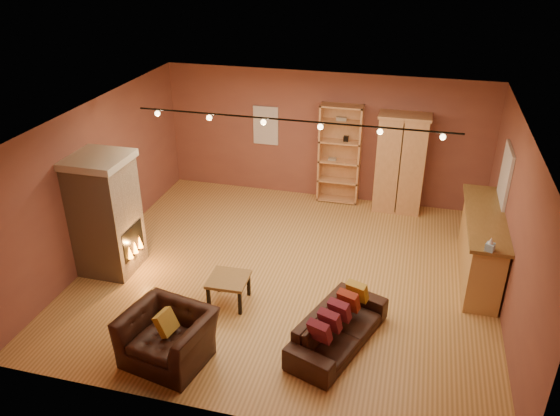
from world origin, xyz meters
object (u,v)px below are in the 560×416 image
(armoire, at_px, (400,163))
(coffee_table, at_px, (229,282))
(fireplace, at_px, (106,214))
(bar_counter, at_px, (481,245))
(armchair, at_px, (167,330))
(loveseat, at_px, (339,322))
(bookcase, at_px, (340,153))

(armoire, height_order, coffee_table, armoire)
(fireplace, bearing_deg, bar_counter, 12.32)
(armoire, distance_m, armchair, 6.16)
(bar_counter, relative_size, loveseat, 1.27)
(loveseat, xyz_separation_m, armchair, (-2.23, -0.90, 0.12))
(armoire, distance_m, bar_counter, 2.74)
(fireplace, bearing_deg, loveseat, -13.45)
(bar_counter, bearing_deg, bookcase, 139.92)
(bookcase, relative_size, loveseat, 1.13)
(bookcase, height_order, armchair, bookcase)
(bar_counter, bearing_deg, coffee_table, -154.91)
(coffee_table, bearing_deg, armchair, -104.90)
(fireplace, height_order, armchair, fireplace)
(armoire, xyz_separation_m, armchair, (-2.75, -5.48, -0.56))
(bookcase, relative_size, coffee_table, 3.43)
(bookcase, bearing_deg, coffee_table, -104.48)
(armoire, bearing_deg, armchair, -116.68)
(armoire, relative_size, loveseat, 1.09)
(fireplace, distance_m, armoire, 5.92)
(fireplace, height_order, bar_counter, fireplace)
(armoire, height_order, armchair, armoire)
(loveseat, distance_m, armchair, 2.41)
(bookcase, bearing_deg, fireplace, -132.50)
(armchair, bearing_deg, bookcase, 86.47)
(bar_counter, xyz_separation_m, loveseat, (-2.05, -2.37, -0.21))
(bookcase, distance_m, loveseat, 4.85)
(loveseat, bearing_deg, fireplace, 96.26)
(armchair, distance_m, coffee_table, 1.49)
(bookcase, relative_size, bar_counter, 0.89)
(bar_counter, relative_size, coffee_table, 3.86)
(fireplace, bearing_deg, bookcase, 47.50)
(fireplace, xyz_separation_m, loveseat, (4.19, -1.00, -0.68))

